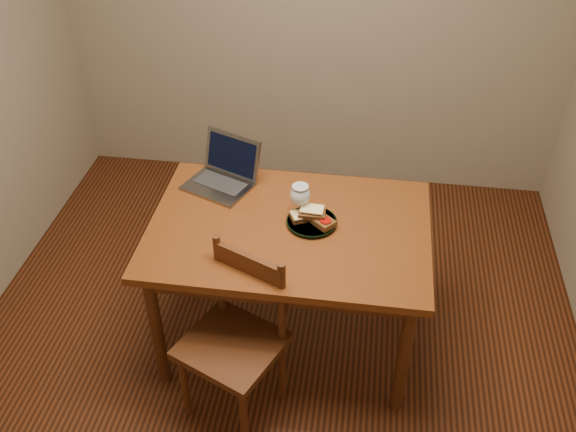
# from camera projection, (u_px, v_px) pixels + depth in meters

# --- Properties ---
(floor) EXTENTS (3.20, 3.20, 0.02)m
(floor) POSITION_uv_depth(u_px,v_px,m) (275.00, 343.00, 3.39)
(floor) COLOR black
(floor) RESTS_ON ground
(table) EXTENTS (1.30, 0.90, 0.74)m
(table) POSITION_uv_depth(u_px,v_px,m) (289.00, 240.00, 3.02)
(table) COLOR #4A230C
(table) RESTS_ON floor
(chair) EXTENTS (0.53, 0.52, 0.44)m
(chair) POSITION_uv_depth(u_px,v_px,m) (234.00, 334.00, 2.80)
(chair) COLOR #3A1E0C
(chair) RESTS_ON floor
(plate) EXTENTS (0.24, 0.24, 0.02)m
(plate) POSITION_uv_depth(u_px,v_px,m) (312.00, 222.00, 2.98)
(plate) COLOR black
(plate) RESTS_ON table
(sandwich_cheese) EXTENTS (0.14, 0.11, 0.04)m
(sandwich_cheese) POSITION_uv_depth(u_px,v_px,m) (304.00, 215.00, 2.97)
(sandwich_cheese) COLOR #381E0C
(sandwich_cheese) RESTS_ON plate
(sandwich_tomato) EXTENTS (0.15, 0.14, 0.04)m
(sandwich_tomato) POSITION_uv_depth(u_px,v_px,m) (321.00, 220.00, 2.94)
(sandwich_tomato) COLOR #381E0C
(sandwich_tomato) RESTS_ON plate
(sandwich_top) EXTENTS (0.12, 0.07, 0.04)m
(sandwich_top) POSITION_uv_depth(u_px,v_px,m) (312.00, 212.00, 2.95)
(sandwich_top) COLOR #381E0C
(sandwich_top) RESTS_ON plate
(milk_glass) EXTENTS (0.09, 0.09, 0.18)m
(milk_glass) POSITION_uv_depth(u_px,v_px,m) (300.00, 202.00, 2.97)
(milk_glass) COLOR white
(milk_glass) RESTS_ON table
(laptop) EXTENTS (0.40, 0.39, 0.23)m
(laptop) POSITION_uv_depth(u_px,v_px,m) (224.00, 171.00, 3.22)
(laptop) COLOR slate
(laptop) RESTS_ON table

